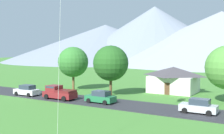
% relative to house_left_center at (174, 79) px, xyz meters
% --- Properties ---
extents(road_strip, '(160.00, 6.48, 0.08)m').
position_rel_house_left_center_xyz_m(road_strip, '(2.59, -14.27, -2.26)').
color(road_strip, '#2D2D33').
rests_on(road_strip, ground).
extents(mountain_central_ridge, '(127.82, 127.82, 23.30)m').
position_rel_house_left_center_xyz_m(mountain_central_ridge, '(-79.49, 103.98, 9.35)').
color(mountain_central_ridge, gray).
rests_on(mountain_central_ridge, ground).
extents(mountain_far_west_ridge, '(105.42, 105.42, 33.04)m').
position_rel_house_left_center_xyz_m(mountain_far_west_ridge, '(-47.53, 108.24, 14.22)').
color(mountain_far_west_ridge, gray).
rests_on(mountain_far_west_ridge, ground).
extents(mountain_far_east_ridge, '(125.36, 125.36, 27.31)m').
position_rel_house_left_center_xyz_m(mountain_far_east_ridge, '(-9.67, 106.61, 11.35)').
color(mountain_far_east_ridge, '#8E939E').
rests_on(mountain_far_east_ridge, ground).
extents(house_left_center, '(8.21, 7.05, 4.45)m').
position_rel_house_left_center_xyz_m(house_left_center, '(0.00, 0.00, 0.00)').
color(house_left_center, silver).
rests_on(house_left_center, ground).
extents(tree_near_left, '(5.69, 5.69, 8.11)m').
position_rel_house_left_center_xyz_m(tree_near_left, '(-7.44, -8.89, 2.95)').
color(tree_near_left, brown).
rests_on(tree_near_left, ground).
extents(tree_left_of_center, '(5.56, 5.56, 7.96)m').
position_rel_house_left_center_xyz_m(tree_left_of_center, '(-16.62, -6.99, 2.86)').
color(tree_left_of_center, brown).
rests_on(tree_left_of_center, ground).
extents(parked_car_silver_mid_west, '(4.21, 2.10, 1.68)m').
position_rel_house_left_center_xyz_m(parked_car_silver_mid_west, '(7.71, -14.23, -1.44)').
color(parked_car_silver_mid_west, '#B7BCC1').
rests_on(parked_car_silver_mid_west, road_strip).
extents(parked_car_green_mid_east, '(4.23, 2.14, 1.68)m').
position_rel_house_left_center_xyz_m(parked_car_green_mid_east, '(-5.43, -14.94, -1.44)').
color(parked_car_green_mid_east, '#237042').
rests_on(parked_car_green_mid_east, road_strip).
extents(parked_car_white_east_end, '(4.26, 2.20, 1.68)m').
position_rel_house_left_center_xyz_m(parked_car_white_east_end, '(-19.05, -15.82, -1.44)').
color(parked_car_white_east_end, white).
rests_on(parked_car_white_east_end, road_strip).
extents(pickup_truck_maroon_west_side, '(5.22, 2.35, 1.99)m').
position_rel_house_left_center_xyz_m(pickup_truck_maroon_west_side, '(-12.34, -15.71, -1.24)').
color(pickup_truck_maroon_west_side, maroon).
rests_on(pickup_truck_maroon_west_side, road_strip).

